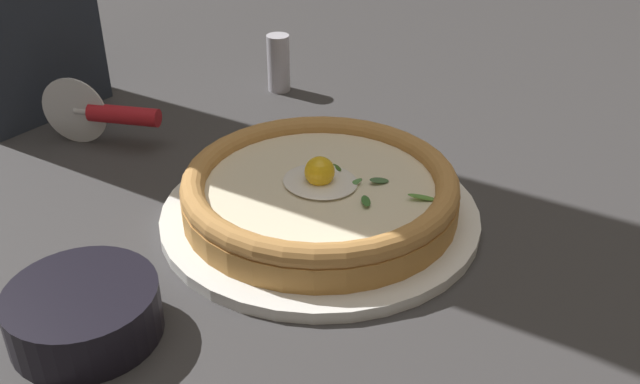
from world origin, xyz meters
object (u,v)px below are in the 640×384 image
Objects in this scene: pizza at (320,190)px; pizza_cutter at (107,114)px; side_bowl at (84,312)px; pepper_shaker at (279,63)px.

pizza_cutter reaches higher than pizza.
side_bowl is 0.53m from pepper_shaker.
pizza_cutter is at bearing -102.63° from pepper_shaker.
pepper_shaker is at bearing 135.55° from pizza.
pizza is 1.95× the size of pizza_cutter.
pizza_cutter is at bearing -177.40° from pizza.
pizza_cutter is (-0.25, 0.23, 0.02)m from side_bowl.
pizza is 0.25m from side_bowl.
pizza is 0.35m from pepper_shaker.
pepper_shaker is (0.06, 0.26, -0.00)m from pizza_cutter.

